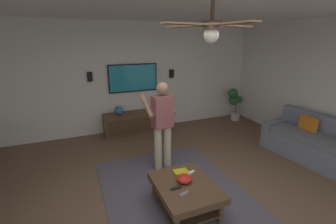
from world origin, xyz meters
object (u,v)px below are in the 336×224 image
Objects in this scene: book at (181,172)px; vase_round at (119,110)px; tv at (133,78)px; bowl at (184,179)px; potted_plant_tall at (234,101)px; person_standing at (162,121)px; ceiling_fan at (211,28)px; remote_white at (191,173)px; wall_speaker_left at (172,74)px; remote_grey at (184,194)px; wall_speaker_right at (90,77)px; remote_black at (176,188)px; media_console at (137,122)px; coffee_table at (185,191)px; couch at (315,144)px.

vase_round reaches higher than book.
tv is 5.70× the size of bowl.
potted_plant_tall reaches higher than vase_round.
ceiling_fan is at bearing 171.41° from person_standing.
remote_white is (-2.74, 2.90, -0.17)m from potted_plant_tall.
wall_speaker_left is at bearing -34.12° from person_standing.
remote_grey is 0.68× the size of vase_round.
wall_speaker_right is at bearing 84.55° from potted_plant_tall.
remote_grey is at bearing 134.53° from potted_plant_tall.
wall_speaker_left reaches higher than potted_plant_tall.
remote_grey is (-0.15, -0.05, 0.00)m from remote_black.
wall_speaker_right reaches higher than media_console.
ceiling_fan is at bearing -171.42° from bowl.
bowl is 0.30m from remote_grey.
bowl is 1.47× the size of remote_grey.
coffee_table is 0.61× the size of person_standing.
person_standing reaches higher than media_console.
remote_black is at bearing 157.84° from wall_speaker_left.
couch is 9.00× the size of wall_speaker_left.
remote_white is at bearing -160.53° from wall_speaker_right.
potted_plant_tall is 4.40× the size of bowl.
couch reaches higher than remote_black.
vase_round is (1.85, 0.44, -0.27)m from person_standing.
bowl reaches higher than remote_grey.
tv is 0.91m from vase_round.
media_console reaches higher than coffee_table.
media_console is at bearing 70.81° from remote_white.
book is at bearing 131.52° from potted_plant_tall.
ceiling_fan reaches higher than coffee_table.
media_console reaches higher than book.
couch is at bearing -84.82° from bowl.
book is at bearing -128.68° from remote_black.
book is 1.00× the size of wall_speaker_right.
remote_white and remote_black have the same top height.
ceiling_fan reaches higher than potted_plant_tall.
person_standing reaches higher than book.
coffee_table is 0.59× the size of media_console.
tv is 5.71× the size of book.
coffee_table is 4.55× the size of book.
book is (0.22, -0.05, -0.03)m from bowl.
potted_plant_tall reaches higher than remote_white.
bowl is 3.03m from vase_round.
couch is 9.00× the size of wall_speaker_right.
coffee_table is 3.10m from vase_round.
remote_black is 3.12m from vase_round.
vase_round is at bearing 100.31° from wall_speaker_left.
remote_black is 0.13× the size of ceiling_fan.
bowl is at bearing 133.28° from potted_plant_tall.
bowl is 0.21m from remote_black.
ceiling_fan reaches higher than bowl.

